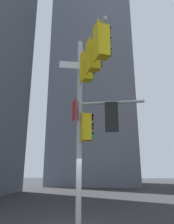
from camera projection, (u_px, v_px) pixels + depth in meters
name	position (u px, v px, depth m)	size (l,w,h in m)	color
building_mid_block	(94.00, 46.00, 40.20)	(13.07, 13.07, 50.57)	slate
signal_pole_assembly	(91.00, 99.00, 7.33)	(3.16, 2.95, 7.35)	#B2B2B5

